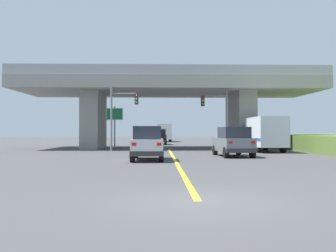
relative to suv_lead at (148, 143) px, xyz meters
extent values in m
plane|color=#424244|center=(1.62, 15.23, -1.01)|extent=(160.00, 160.00, 0.00)
cube|color=gray|center=(1.62, 15.23, 5.24)|extent=(29.65, 9.55, 1.19)
cube|color=gray|center=(-5.96, 15.23, 1.81)|extent=(1.75, 5.73, 5.65)
cube|color=gray|center=(9.20, 15.23, 1.81)|extent=(1.75, 5.73, 5.65)
cube|color=#9EA0A5|center=(1.62, 10.60, 6.28)|extent=(29.65, 0.20, 0.90)
cube|color=#9EA0A5|center=(1.62, 19.85, 6.28)|extent=(29.65, 0.20, 0.90)
cube|color=yellow|center=(1.62, -0.10, -1.00)|extent=(0.20, 25.07, 0.01)
cube|color=silver|center=(0.00, 0.11, -0.20)|extent=(1.81, 4.20, 0.90)
cube|color=#1E232D|center=(0.00, -0.21, 0.63)|extent=(1.59, 2.31, 0.76)
cube|color=#2D2D30|center=(0.00, -1.94, -0.51)|extent=(1.84, 0.20, 0.28)
cube|color=red|center=(-0.68, -2.01, 0.02)|extent=(0.24, 0.06, 0.16)
cube|color=red|center=(0.68, -2.01, 0.02)|extent=(0.24, 0.06, 0.16)
cylinder|color=black|center=(-0.80, 1.66, -0.65)|extent=(0.26, 0.72, 0.72)
cylinder|color=black|center=(0.80, 1.66, -0.65)|extent=(0.26, 0.72, 0.72)
cylinder|color=black|center=(-0.80, -1.44, -0.65)|extent=(0.26, 0.72, 0.72)
cylinder|color=black|center=(0.80, -1.44, -0.65)|extent=(0.26, 0.72, 0.72)
cube|color=slate|center=(5.74, 3.10, -0.20)|extent=(2.23, 4.35, 0.90)
cube|color=#1E232D|center=(5.76, 2.78, 0.63)|extent=(1.87, 2.44, 0.76)
cube|color=#2D2D30|center=(5.88, 1.04, -0.51)|extent=(1.99, 0.34, 0.28)
cube|color=red|center=(5.16, 0.92, 0.02)|extent=(0.24, 0.08, 0.16)
cube|color=red|center=(6.61, 1.02, 0.02)|extent=(0.24, 0.08, 0.16)
cylinder|color=black|center=(4.76, 4.60, -0.65)|extent=(0.31, 0.74, 0.72)
cylinder|color=black|center=(6.50, 4.72, -0.65)|extent=(0.31, 0.74, 0.72)
cylinder|color=black|center=(4.98, 1.48, -0.65)|extent=(0.31, 0.74, 0.72)
cylinder|color=black|center=(6.72, 1.60, -0.65)|extent=(0.31, 0.74, 0.72)
cube|color=navy|center=(9.69, 11.94, 0.39)|extent=(2.20, 2.00, 1.90)
cube|color=silver|center=(9.69, 8.49, 0.67)|extent=(2.31, 4.90, 2.46)
cube|color=#195999|center=(9.69, 8.49, 0.06)|extent=(2.33, 4.80, 0.24)
cylinder|color=black|center=(8.69, 11.94, -0.56)|extent=(0.30, 0.90, 0.90)
cylinder|color=black|center=(10.69, 11.94, -0.56)|extent=(0.30, 0.90, 0.90)
cylinder|color=black|center=(8.69, 7.27, -0.56)|extent=(0.30, 0.90, 0.90)
cylinder|color=black|center=(10.69, 7.27, -0.56)|extent=(0.30, 0.90, 0.90)
cube|color=black|center=(0.74, 25.88, -0.20)|extent=(1.80, 4.58, 0.90)
cube|color=#1E232D|center=(0.74, 25.54, 0.63)|extent=(1.59, 2.52, 0.76)
cube|color=#2D2D30|center=(0.74, 23.64, -0.51)|extent=(1.84, 0.20, 0.28)
cube|color=red|center=(0.07, 23.57, 0.02)|extent=(0.24, 0.06, 0.16)
cube|color=red|center=(1.42, 23.57, 0.02)|extent=(0.24, 0.06, 0.16)
cylinder|color=black|center=(-0.06, 27.62, -0.65)|extent=(0.26, 0.72, 0.72)
cylinder|color=black|center=(1.54, 27.62, -0.65)|extent=(0.26, 0.72, 0.72)
cylinder|color=black|center=(-0.06, 24.14, -0.65)|extent=(0.26, 0.72, 0.72)
cylinder|color=black|center=(1.54, 24.14, -0.65)|extent=(0.26, 0.72, 0.72)
cylinder|color=#56595E|center=(6.78, 10.69, 1.88)|extent=(0.18, 0.18, 5.79)
cylinder|color=#56595E|center=(5.70, 10.69, 3.95)|extent=(2.17, 0.12, 0.12)
cube|color=black|center=(4.62, 10.69, 3.47)|extent=(0.32, 0.26, 0.96)
sphere|color=red|center=(4.62, 10.54, 3.77)|extent=(0.16, 0.16, 0.16)
sphere|color=gold|center=(4.62, 10.54, 3.47)|extent=(0.16, 0.16, 0.16)
sphere|color=green|center=(4.62, 10.54, 3.17)|extent=(0.16, 0.16, 0.16)
cylinder|color=slate|center=(-3.54, 10.37, 1.85)|extent=(0.18, 0.18, 5.71)
cylinder|color=slate|center=(-2.43, 10.37, 4.07)|extent=(2.23, 0.12, 0.12)
cube|color=#232326|center=(-1.31, 10.37, 3.59)|extent=(0.32, 0.26, 0.96)
sphere|color=red|center=(-1.31, 10.22, 3.89)|extent=(0.16, 0.16, 0.16)
sphere|color=gold|center=(-1.31, 10.22, 3.59)|extent=(0.16, 0.16, 0.16)
sphere|color=green|center=(-1.31, 10.22, 3.29)|extent=(0.16, 0.16, 0.16)
cylinder|color=slate|center=(-3.63, 13.48, 1.06)|extent=(0.14, 0.14, 4.14)
cube|color=#146638|center=(-3.63, 13.42, 2.40)|extent=(1.52, 0.08, 1.07)
cube|color=white|center=(-3.63, 13.42, 2.40)|extent=(1.60, 0.04, 1.15)
cube|color=silver|center=(1.60, 42.43, 0.39)|extent=(2.20, 2.00, 1.90)
cube|color=white|center=(1.60, 38.72, 0.69)|extent=(2.31, 5.42, 2.49)
cube|color=#B26619|center=(1.60, 38.72, 0.06)|extent=(2.33, 5.31, 0.24)
cylinder|color=black|center=(0.60, 42.43, -0.56)|extent=(0.30, 0.90, 0.90)
cylinder|color=black|center=(2.60, 42.43, -0.56)|extent=(0.30, 0.90, 0.90)
cylinder|color=black|center=(0.60, 37.37, -0.56)|extent=(0.30, 0.90, 0.90)
cylinder|color=black|center=(2.60, 37.37, -0.56)|extent=(0.30, 0.90, 0.90)
camera|label=1|loc=(0.66, -21.37, 0.70)|focal=38.23mm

